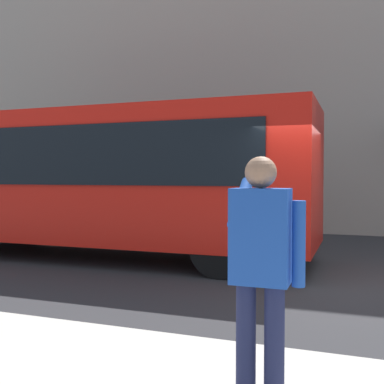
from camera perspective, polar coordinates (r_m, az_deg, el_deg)
name	(u,v)px	position (r m, az deg, el deg)	size (l,w,h in m)	color
ground_plane	(335,283)	(7.89, 17.25, -10.64)	(60.00, 60.00, 0.00)	#2B2B2D
building_facade_far	(350,31)	(15.11, 18.86, 18.31)	(28.00, 1.55, 12.00)	#A89E8E
red_bus	(97,177)	(9.96, -11.60, 1.77)	(9.05, 2.54, 3.08)	red
pedestrian_photographer	(261,259)	(3.26, 8.52, -8.16)	(0.53, 0.52, 1.70)	#1E2347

